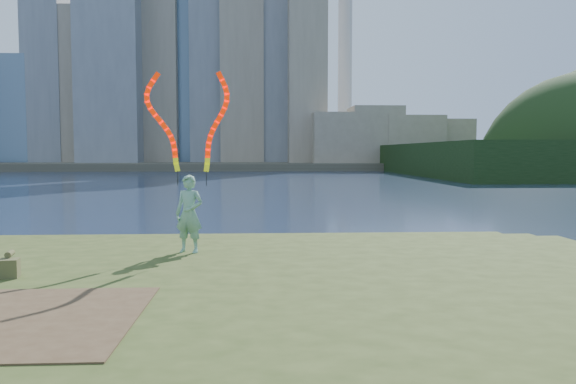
{
  "coord_description": "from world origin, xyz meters",
  "views": [
    {
      "loc": [
        0.89,
        -10.04,
        2.82
      ],
      "look_at": [
        1.46,
        1.0,
        2.05
      ],
      "focal_mm": 35.0,
      "sensor_mm": 36.0,
      "label": 1
    }
  ],
  "objects": [
    {
      "name": "far_shore",
      "position": [
        0.0,
        95.0,
        0.6
      ],
      "size": [
        320.0,
        40.0,
        1.2
      ],
      "primitive_type": "cube",
      "color": "#4B4637",
      "rests_on": "ground"
    },
    {
      "name": "canvas_bag",
      "position": [
        -3.24,
        -0.82,
        0.97
      ],
      "size": [
        0.47,
        0.53,
        0.41
      ],
      "rotation": [
        0.0,
        0.0,
        0.18
      ],
      "color": "#4E4B2A",
      "rests_on": "grassy_knoll"
    },
    {
      "name": "dirt_patch",
      "position": [
        -2.2,
        -3.2,
        0.81
      ],
      "size": [
        3.2,
        3.0,
        0.02
      ],
      "primitive_type": "cube",
      "color": "#47331E",
      "rests_on": "grassy_knoll"
    },
    {
      "name": "ground",
      "position": [
        0.0,
        0.0,
        0.0
      ],
      "size": [
        320.0,
        320.0,
        0.0
      ],
      "primitive_type": "plane",
      "color": "#192640",
      "rests_on": "ground"
    },
    {
      "name": "woman_with_ribbons",
      "position": [
        -0.51,
        1.38,
        2.22
      ],
      "size": [
        1.95,
        0.67,
        3.97
      ],
      "rotation": [
        0.0,
        0.0,
        -0.3
      ],
      "color": "#186C44",
      "rests_on": "grassy_knoll"
    },
    {
      "name": "grassy_knoll",
      "position": [
        0.0,
        -2.3,
        0.34
      ],
      "size": [
        20.0,
        18.0,
        0.8
      ],
      "color": "#344217",
      "rests_on": "ground"
    }
  ]
}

